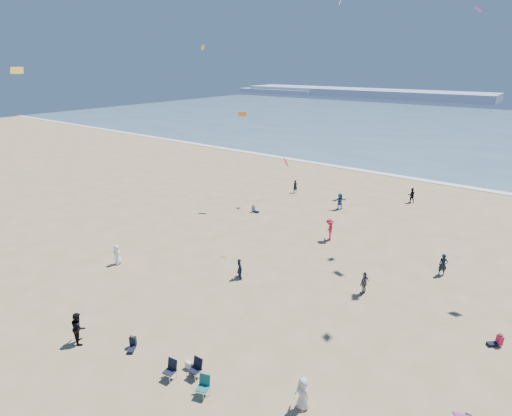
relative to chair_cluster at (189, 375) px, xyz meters
The scene contains 11 objects.
ground 3.29m from the chair_cluster, 133.86° to the right, with size 220.00×220.00×0.00m, color tan.
ocean 92.68m from the chair_cluster, 91.40° to the left, with size 220.00×100.00×0.06m, color #476B84.
surf_line 42.71m from the chair_cluster, 93.03° to the left, with size 220.00×1.20×0.08m, color white.
headland_far 178.84m from the chair_cluster, 110.37° to the left, with size 110.00×20.00×3.20m, color #7A8EA8.
headland_near 192.13m from the chair_cluster, 122.16° to the left, with size 40.00×14.00×2.00m, color #7A8EA8.
standing_flyers 16.09m from the chair_cluster, 89.05° to the left, with size 27.27×35.33×1.92m.
seated_group 4.26m from the chair_cluster, 87.39° to the left, with size 23.85×27.82×0.84m.
chair_cluster is the anchor object (origin of this frame).
white_tote 1.07m from the chair_cluster, 136.45° to the left, with size 0.35×0.20×0.40m, color silver.
black_backpack 0.84m from the chair_cluster, 115.64° to the left, with size 0.30×0.22×0.38m, color black.
kites_aloft 17.99m from the chair_cluster, 58.40° to the left, with size 41.11×40.09×26.87m.
Camera 1 is at (13.71, -7.74, 14.35)m, focal length 28.00 mm.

